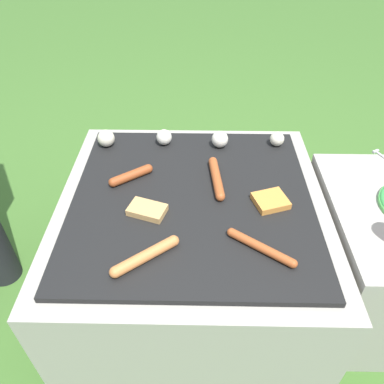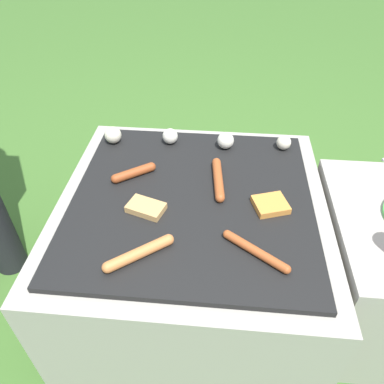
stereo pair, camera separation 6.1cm
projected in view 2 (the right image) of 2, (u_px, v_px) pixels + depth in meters
ground_plane at (192, 286)px, 1.42m from camera, size 14.00×14.00×0.00m
grill at (192, 247)px, 1.27m from camera, size 0.81×0.81×0.45m
sausage_front_center at (255, 251)px, 0.95m from camera, size 0.17×0.12×0.02m
sausage_front_left at (139, 253)px, 0.94m from camera, size 0.16×0.13×0.03m
sausage_front_right at (218, 179)px, 1.16m from camera, size 0.05×0.20×0.03m
sausage_back_center at (134, 173)px, 1.18m from camera, size 0.13×0.10×0.03m
bread_slice_right at (270, 205)px, 1.08m from camera, size 0.11×0.11×0.02m
bread_slice_center at (146, 208)px, 1.07m from camera, size 0.12×0.10×0.02m
mushroom_row at (188, 138)px, 1.31m from camera, size 0.65×0.07×0.06m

